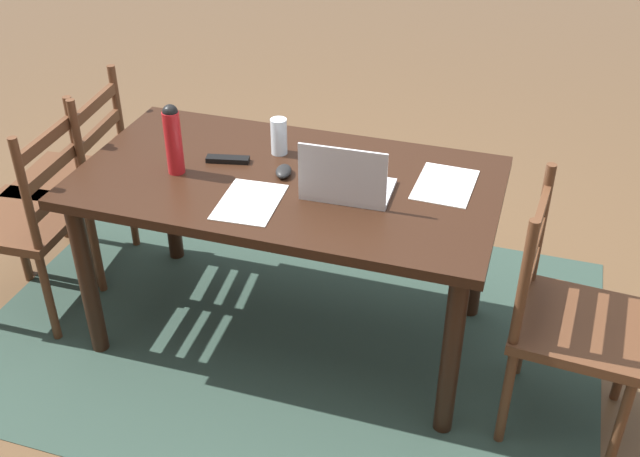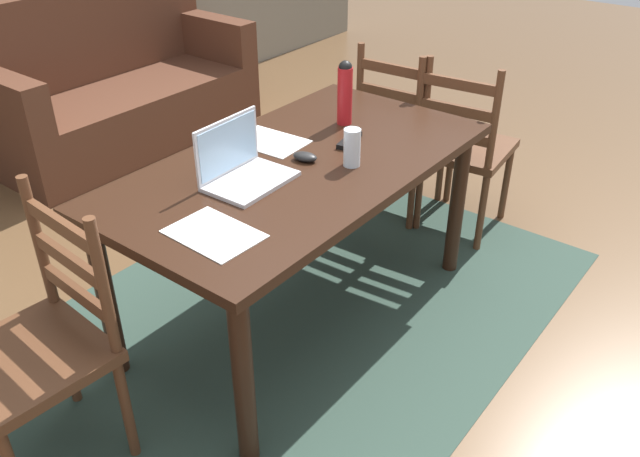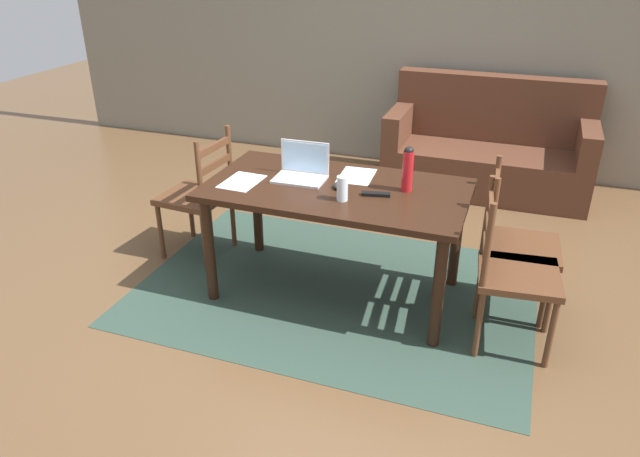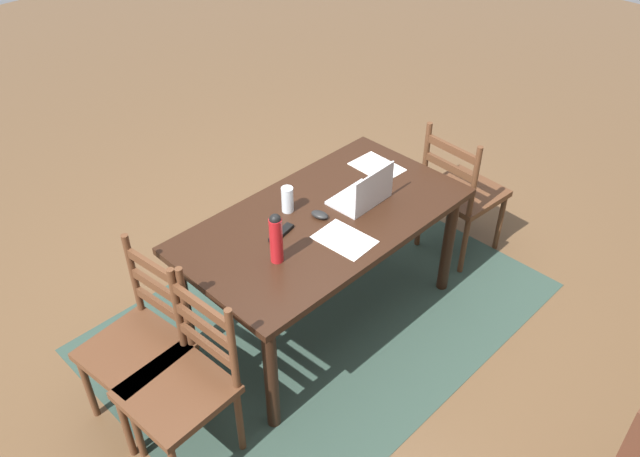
% 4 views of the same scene
% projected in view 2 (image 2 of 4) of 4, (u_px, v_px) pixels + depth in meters
% --- Properties ---
extents(ground_plane, '(14.00, 14.00, 0.00)m').
position_uv_depth(ground_plane, '(302.00, 313.00, 2.97)').
color(ground_plane, brown).
extents(area_rug, '(2.58, 1.82, 0.01)m').
position_uv_depth(area_rug, '(302.00, 312.00, 2.96)').
color(area_rug, '#2D4238').
rests_on(area_rug, ground).
extents(dining_table, '(1.61, 0.87, 0.75)m').
position_uv_depth(dining_table, '(300.00, 183.00, 2.62)').
color(dining_table, black).
rests_on(dining_table, ground).
extents(chair_right_near, '(0.48, 0.48, 0.95)m').
position_uv_depth(chair_right_near, '(462.00, 149.00, 3.37)').
color(chair_right_near, '#56331E').
rests_on(chair_right_near, ground).
extents(chair_left_far, '(0.47, 0.47, 0.95)m').
position_uv_depth(chair_left_far, '(39.00, 350.00, 2.08)').
color(chair_left_far, '#56331E').
rests_on(chair_left_far, ground).
extents(chair_right_far, '(0.46, 0.46, 0.95)m').
position_uv_depth(chair_right_far, '(404.00, 132.00, 3.55)').
color(chair_right_far, '#56331E').
rests_on(chair_right_far, ground).
extents(couch, '(1.80, 0.80, 1.00)m').
position_uv_depth(couch, '(116.00, 90.00, 4.43)').
color(couch, '#512D1E').
rests_on(couch, ground).
extents(laptop, '(0.33, 0.23, 0.23)m').
position_uv_depth(laptop, '(241.00, 166.00, 2.41)').
color(laptop, silver).
rests_on(laptop, dining_table).
extents(water_bottle, '(0.07, 0.07, 0.28)m').
position_uv_depth(water_bottle, '(345.00, 92.00, 2.82)').
color(water_bottle, red).
rests_on(water_bottle, dining_table).
extents(drinking_glass, '(0.07, 0.07, 0.15)m').
position_uv_depth(drinking_glass, '(352.00, 148.00, 2.50)').
color(drinking_glass, silver).
rests_on(drinking_glass, dining_table).
extents(computer_mouse, '(0.08, 0.11, 0.03)m').
position_uv_depth(computer_mouse, '(305.00, 157.00, 2.57)').
color(computer_mouse, black).
rests_on(computer_mouse, dining_table).
extents(tv_remote, '(0.18, 0.08, 0.02)m').
position_uv_depth(tv_remote, '(349.00, 140.00, 2.72)').
color(tv_remote, black).
rests_on(tv_remote, dining_table).
extents(paper_stack_left, '(0.23, 0.31, 0.00)m').
position_uv_depth(paper_stack_left, '(269.00, 142.00, 2.73)').
color(paper_stack_left, white).
rests_on(paper_stack_left, dining_table).
extents(paper_stack_right, '(0.22, 0.30, 0.00)m').
position_uv_depth(paper_stack_right, '(214.00, 234.00, 2.11)').
color(paper_stack_right, white).
rests_on(paper_stack_right, dining_table).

